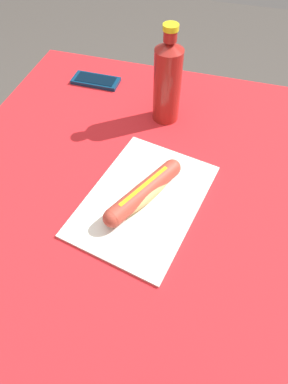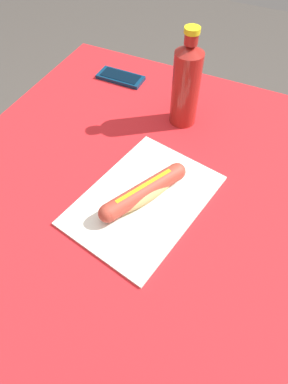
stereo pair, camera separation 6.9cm
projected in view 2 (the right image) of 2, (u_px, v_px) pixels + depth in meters
ground_plane at (129, 317)px, 1.29m from camera, size 6.00×6.00×0.00m
dining_table at (120, 239)px, 0.81m from camera, size 1.12×0.86×0.75m
paper_wrapper at (144, 200)px, 0.71m from camera, size 0.36×0.29×0.01m
hot_dog at (144, 192)px, 0.69m from camera, size 0.20×0.12×0.05m
cell_phone at (121, 77)px, 0.99m from camera, size 0.06×0.14×0.01m
soda_bottle at (186, 84)px, 0.79m from camera, size 0.07×0.07×0.25m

